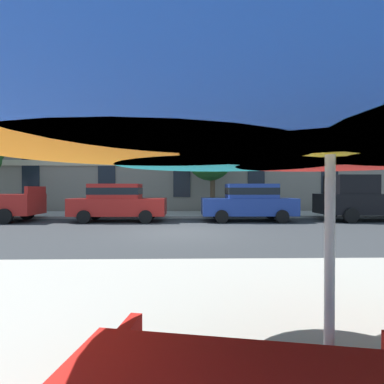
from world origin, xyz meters
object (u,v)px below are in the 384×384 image
object	(u,v)px
patio_umbrella	(331,113)
pickup_black	(368,200)
sedan_blue	(249,201)
street_tree_middle	(209,153)
sedan_red	(118,201)

from	to	relation	value
patio_umbrella	pickup_black	bearing A→B (deg)	57.93
sedan_blue	street_tree_middle	xyz separation A→B (m)	(-1.68, 3.04, 2.65)
sedan_blue	street_tree_middle	size ratio (longest dim) A/B	0.82
street_tree_middle	pickup_black	bearing A→B (deg)	-22.27
sedan_red	pickup_black	bearing A→B (deg)	0.00
sedan_blue	patio_umbrella	xyz separation A→B (m)	(-2.20, -12.70, 1.08)
pickup_black	street_tree_middle	size ratio (longest dim) A/B	0.95
sedan_blue	pickup_black	distance (m)	5.76
street_tree_middle	sedan_red	bearing A→B (deg)	-146.28
sedan_red	sedan_blue	world-z (taller)	same
sedan_red	pickup_black	distance (m)	12.00
sedan_red	street_tree_middle	size ratio (longest dim) A/B	0.82
pickup_black	patio_umbrella	size ratio (longest dim) A/B	1.28
sedan_red	sedan_blue	size ratio (longest dim) A/B	1.00
sedan_red	patio_umbrella	distance (m)	13.37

